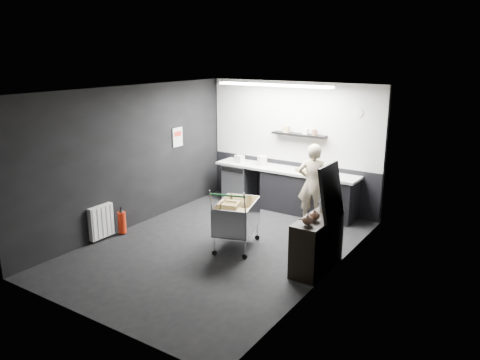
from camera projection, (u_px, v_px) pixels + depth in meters
The scene contains 22 objects.
floor at pixel (219, 247), 8.16m from camera, with size 5.50×5.50×0.00m, color black.
ceiling at pixel (217, 90), 7.44m from camera, with size 5.50×5.50×0.00m, color silver.
wall_back at pixel (293, 145), 10.02m from camera, with size 5.50×5.50×0.00m, color black.
wall_front at pixel (83, 220), 5.59m from camera, with size 5.50×5.50×0.00m, color black.
wall_left at pixel (132, 158), 8.86m from camera, with size 5.50×5.50×0.00m, color black.
wall_right at pixel (330, 191), 6.75m from camera, with size 5.50×5.50×0.00m, color black.
kitchen_wall_panel at pixel (293, 122), 9.87m from camera, with size 3.95×0.02×1.70m, color beige.
dado_panel at pixel (291, 184), 10.23m from camera, with size 3.95×0.02×1.00m, color black.
floating_shelf at pixel (299, 135), 9.74m from camera, with size 1.20×0.22×0.04m, color black.
wall_clock at pixel (358, 113), 9.05m from camera, with size 0.20×0.20×0.03m, color silver.
poster at pixel (178, 137), 9.84m from camera, with size 0.02×0.30×0.40m, color silver.
poster_red_band at pixel (178, 134), 9.82m from camera, with size 0.01×0.22×0.10m, color red.
radiator at pixel (101, 222), 8.37m from camera, with size 0.10×0.50×0.60m, color silver.
ceiling_strip at pixel (273, 85), 8.95m from camera, with size 2.40×0.20×0.04m, color white.
prep_counter at pixel (290, 190), 9.92m from camera, with size 3.20×0.61×0.90m.
person at pixel (313, 184), 9.09m from camera, with size 0.58×0.38×1.60m, color beige.
shopping_cart at pixel (236, 218), 8.01m from camera, with size 0.88×1.18×1.11m.
sideboard at pixel (319, 236), 7.23m from camera, with size 0.48×1.12×1.68m.
fire_extinguisher at pixel (122, 222), 8.67m from camera, with size 0.15×0.15×0.50m.
cardboard_box at pixel (309, 171), 9.52m from camera, with size 0.45×0.34×0.09m, color #94804F.
pink_tub at pixel (262, 161), 10.15m from camera, with size 0.21×0.21×0.21m, color #F5D5DA.
white_container at pixel (239, 159), 10.40m from camera, with size 0.18×0.14×0.16m, color silver.
Camera 1 is at (4.45, -6.12, 3.29)m, focal length 35.00 mm.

